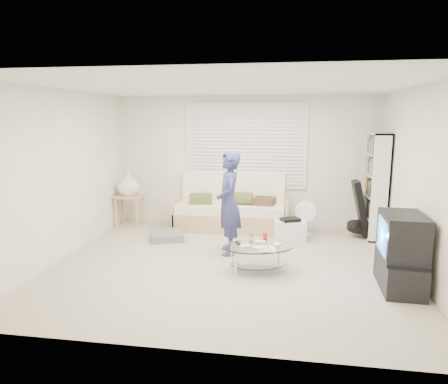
% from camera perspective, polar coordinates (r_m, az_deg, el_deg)
% --- Properties ---
extents(ground, '(5.00, 5.00, 0.00)m').
position_cam_1_polar(ground, '(5.90, 0.78, -10.14)').
color(ground, tan).
rests_on(ground, ground).
extents(room_shell, '(5.02, 4.52, 2.51)m').
position_cam_1_polar(room_shell, '(6.01, 1.46, 6.22)').
color(room_shell, silver).
rests_on(room_shell, ground).
extents(window_blinds, '(2.32, 0.08, 1.62)m').
position_cam_1_polar(window_blinds, '(7.72, 3.11, 6.58)').
color(window_blinds, silver).
rests_on(window_blinds, ground).
extents(futon_sofa, '(2.14, 0.87, 1.05)m').
position_cam_1_polar(futon_sofa, '(7.61, 1.04, -2.66)').
color(futon_sofa, tan).
rests_on(futon_sofa, ground).
extents(grey_floor_pillow, '(0.70, 0.70, 0.12)m').
position_cam_1_polar(grey_floor_pillow, '(7.06, -8.14, -6.19)').
color(grey_floor_pillow, slate).
rests_on(grey_floor_pillow, ground).
extents(side_table, '(0.53, 0.43, 1.05)m').
position_cam_1_polar(side_table, '(7.92, -13.48, 0.81)').
color(side_table, tan).
rests_on(side_table, ground).
extents(bookshelf, '(0.29, 0.77, 1.83)m').
position_cam_1_polar(bookshelf, '(7.42, 20.79, 0.82)').
color(bookshelf, white).
rests_on(bookshelf, ground).
extents(guitar_case, '(0.39, 0.37, 0.99)m').
position_cam_1_polar(guitar_case, '(7.40, 18.85, -2.82)').
color(guitar_case, black).
rests_on(guitar_case, ground).
extents(floor_fan, '(0.40, 0.26, 0.64)m').
position_cam_1_polar(floor_fan, '(7.29, 11.52, -3.24)').
color(floor_fan, white).
rests_on(floor_fan, ground).
extents(storage_bin, '(0.56, 0.40, 0.38)m').
position_cam_1_polar(storage_bin, '(7.03, 9.40, -5.34)').
color(storage_bin, white).
rests_on(storage_bin, ground).
extents(tv_unit, '(0.51, 0.88, 0.94)m').
position_cam_1_polar(tv_unit, '(5.39, 23.98, -7.93)').
color(tv_unit, black).
rests_on(tv_unit, ground).
extents(coffee_table, '(1.12, 0.87, 0.49)m').
position_cam_1_polar(coffee_table, '(5.53, 4.96, -8.31)').
color(coffee_table, silver).
rests_on(coffee_table, ground).
extents(standing_person, '(0.50, 0.65, 1.60)m').
position_cam_1_polar(standing_person, '(6.10, 0.67, -1.60)').
color(standing_person, navy).
rests_on(standing_person, ground).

